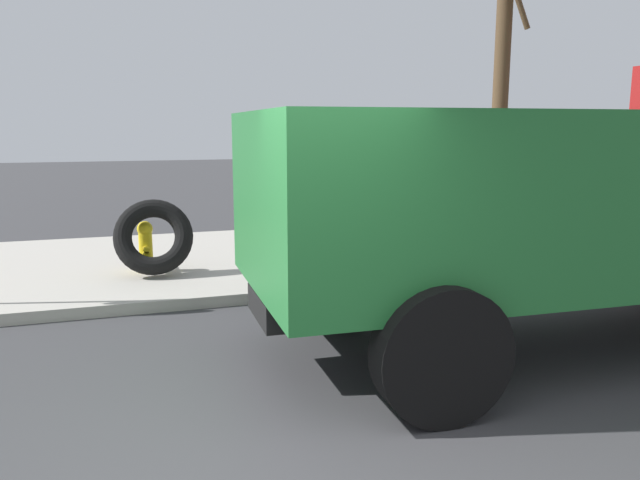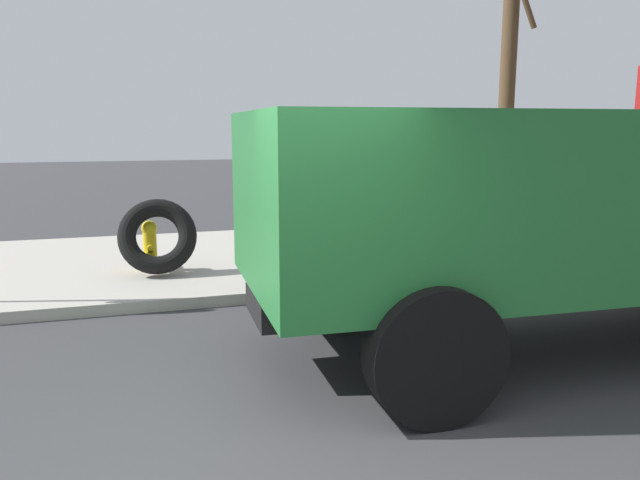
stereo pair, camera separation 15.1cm
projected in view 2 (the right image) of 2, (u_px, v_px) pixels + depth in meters
ground_plane at (265, 476)px, 4.11m from camera, size 80.00×80.00×0.00m
sidewalk_curb at (183, 262)px, 10.22m from camera, size 36.00×5.00×0.15m
fire_hydrant at (150, 244)px, 9.23m from camera, size 0.23×0.51×0.75m
loose_tire at (157, 236)px, 8.95m from camera, size 1.18×0.81×1.13m
dump_truck_green at (610, 192)px, 6.37m from camera, size 7.08×2.98×3.00m
bare_tree at (510, 72)px, 10.43m from camera, size 1.38×1.08×6.21m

